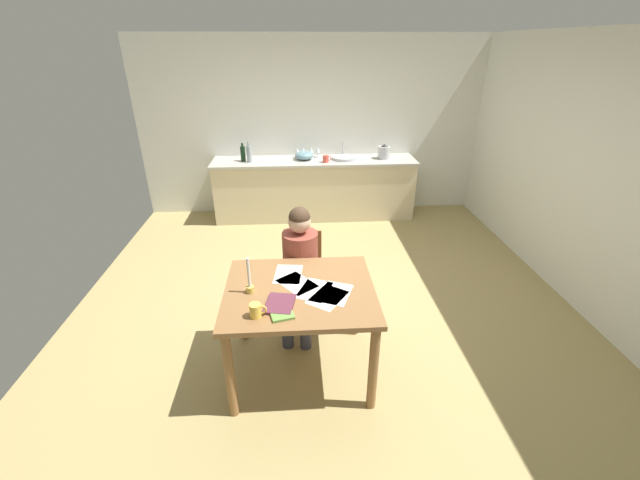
{
  "coord_description": "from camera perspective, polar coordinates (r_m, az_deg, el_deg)",
  "views": [
    {
      "loc": [
        -0.3,
        -3.6,
        2.45
      ],
      "look_at": [
        -0.09,
        -0.37,
        0.85
      ],
      "focal_mm": 22.37,
      "sensor_mm": 36.0,
      "label": 1
    }
  ],
  "objects": [
    {
      "name": "wine_glass_near_sink",
      "position": [
        6.18,
        -0.33,
        12.75
      ],
      "size": [
        0.07,
        0.07,
        0.15
      ],
      "color": "silver",
      "rests_on": "kitchen_counter"
    },
    {
      "name": "coffee_mug",
      "position": [
        2.76,
        -9.16,
        -9.9
      ],
      "size": [
        0.12,
        0.08,
        0.1
      ],
      "color": "#F2CC4C",
      "rests_on": "dining_table"
    },
    {
      "name": "teacup_on_counter",
      "position": [
        5.91,
        0.85,
        11.54
      ],
      "size": [
        0.13,
        0.09,
        0.1
      ],
      "color": "#D84C3F",
      "rests_on": "kitchen_counter"
    },
    {
      "name": "candlestick",
      "position": [
        3.0,
        -10.04,
        -6.06
      ],
      "size": [
        0.06,
        0.06,
        0.29
      ],
      "color": "gold",
      "rests_on": "dining_table"
    },
    {
      "name": "wine_glass_by_kettle",
      "position": [
        6.17,
        -1.28,
        12.73
      ],
      "size": [
        0.07,
        0.07,
        0.15
      ],
      "color": "silver",
      "rests_on": "kitchen_counter"
    },
    {
      "name": "wall_right",
      "position": [
        4.77,
        34.23,
        7.75
      ],
      "size": [
        0.12,
        5.2,
        2.6
      ],
      "primitive_type": "cube",
      "color": "silver",
      "rests_on": "ground"
    },
    {
      "name": "wine_glass_back_left",
      "position": [
        6.17,
        -2.43,
        12.71
      ],
      "size": [
        0.07,
        0.07,
        0.15
      ],
      "color": "silver",
      "rests_on": "kitchen_counter"
    },
    {
      "name": "paper_envelope",
      "position": [
        2.94,
        1.09,
        -8.18
      ],
      "size": [
        0.34,
        0.36,
        0.0
      ],
      "primitive_type": "cube",
      "rotation": [
        0.0,
        0.0,
        -0.61
      ],
      "color": "white",
      "rests_on": "dining_table"
    },
    {
      "name": "mixing_bowl",
      "position": [
        6.05,
        -2.27,
        12.0
      ],
      "size": [
        0.27,
        0.27,
        0.12
      ],
      "primitive_type": "ellipsoid",
      "color": "#668C99",
      "rests_on": "kitchen_counter"
    },
    {
      "name": "bottle_vinegar",
      "position": [
        5.99,
        -10.1,
        12.06
      ],
      "size": [
        0.07,
        0.07,
        0.29
      ],
      "color": "#8C999E",
      "rests_on": "kitchen_counter"
    },
    {
      "name": "sink_unit",
      "position": [
        6.09,
        3.48,
        11.68
      ],
      "size": [
        0.36,
        0.36,
        0.24
      ],
      "color": "#B2B7BC",
      "rests_on": "kitchen_counter"
    },
    {
      "name": "stovetop_kettle",
      "position": [
        6.17,
        9.15,
        12.32
      ],
      "size": [
        0.18,
        0.18,
        0.22
      ],
      "color": "#B7BABF",
      "rests_on": "kitchen_counter"
    },
    {
      "name": "dining_table",
      "position": [
        3.1,
        -2.87,
        -8.86
      ],
      "size": [
        1.13,
        0.97,
        0.79
      ],
      "color": "olive",
      "rests_on": "ground"
    },
    {
      "name": "bottle_oil",
      "position": [
        6.06,
        -10.96,
        12.05
      ],
      "size": [
        0.07,
        0.07,
        0.26
      ],
      "color": "black",
      "rests_on": "kitchen_counter"
    },
    {
      "name": "paper_notice",
      "position": [
        3.1,
        -3.33,
        -6.2
      ],
      "size": [
        0.35,
        0.36,
        0.0
      ],
      "primitive_type": "cube",
      "rotation": [
        0.0,
        0.0,
        0.66
      ],
      "color": "white",
      "rests_on": "dining_table"
    },
    {
      "name": "paper_letter",
      "position": [
        2.99,
        2.19,
        -7.61
      ],
      "size": [
        0.31,
        0.35,
        0.0
      ],
      "primitive_type": "cube",
      "rotation": [
        0.0,
        0.0,
        -0.39
      ],
      "color": "white",
      "rests_on": "dining_table"
    },
    {
      "name": "wine_glass_back_right",
      "position": [
        6.17,
        -3.28,
        12.68
      ],
      "size": [
        0.07,
        0.07,
        0.15
      ],
      "color": "silver",
      "rests_on": "kitchen_counter"
    },
    {
      "name": "ground_plane",
      "position": [
        4.38,
        0.83,
        -8.09
      ],
      "size": [
        5.2,
        5.2,
        0.04
      ],
      "primitive_type": "cube",
      "color": "tan"
    },
    {
      "name": "paper_bill",
      "position": [
        3.23,
        -4.58,
        -4.9
      ],
      "size": [
        0.24,
        0.32,
        0.0
      ],
      "primitive_type": "cube",
      "rotation": [
        0.0,
        0.0,
        -0.11
      ],
      "color": "white",
      "rests_on": "dining_table"
    },
    {
      "name": "kitchen_counter",
      "position": [
        6.18,
        -0.79,
        7.39
      ],
      "size": [
        3.03,
        0.64,
        0.9
      ],
      "color": "beige",
      "rests_on": "ground"
    },
    {
      "name": "book_magazine",
      "position": [
        2.82,
        -5.69,
        -9.92
      ],
      "size": [
        0.2,
        0.27,
        0.02
      ],
      "primitive_type": "cube",
      "rotation": [
        0.0,
        0.0,
        0.24
      ],
      "color": "#6B9643",
      "rests_on": "dining_table"
    },
    {
      "name": "book_cookery",
      "position": [
        2.87,
        -5.75,
        -9.1
      ],
      "size": [
        0.24,
        0.28,
        0.02
      ],
      "primitive_type": "cube",
      "rotation": [
        0.0,
        0.0,
        -0.18
      ],
      "color": "#602B3C",
      "rests_on": "dining_table"
    },
    {
      "name": "wall_back",
      "position": [
        6.32,
        -1.02,
        15.76
      ],
      "size": [
        5.2,
        0.12,
        2.6
      ],
      "primitive_type": "cube",
      "color": "silver",
      "rests_on": "ground"
    },
    {
      "name": "chair_at_table",
      "position": [
        3.8,
        -2.65,
        -4.62
      ],
      "size": [
        0.45,
        0.45,
        0.89
      ],
      "color": "olive",
      "rests_on": "ground"
    },
    {
      "name": "person_seated",
      "position": [
        3.59,
        -2.94,
        -3.39
      ],
      "size": [
        0.38,
        0.62,
        1.19
      ],
      "color": "brown",
      "rests_on": "ground"
    },
    {
      "name": "paper_receipt",
      "position": [
        3.02,
        -0.79,
        -7.16
      ],
      "size": [
        0.31,
        0.35,
        0.0
      ],
      "primitive_type": "cube",
      "rotation": [
        0.0,
        0.0,
        -0.41
      ],
      "color": "white",
      "rests_on": "dining_table"
    }
  ]
}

